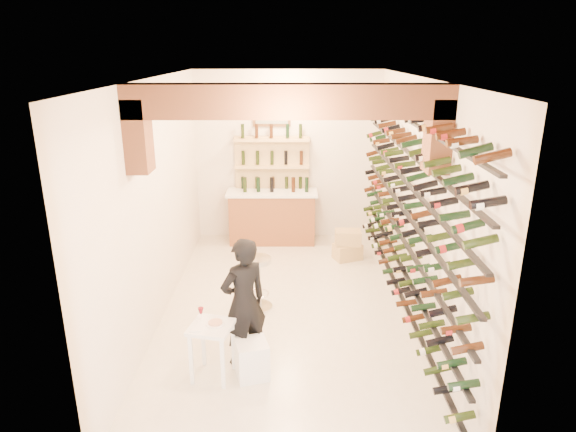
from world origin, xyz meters
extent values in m
plane|color=beige|center=(0.00, 0.00, 0.00)|extent=(6.00, 6.00, 0.00)
cube|color=silver|center=(0.00, 3.00, 1.60)|extent=(3.50, 0.02, 3.20)
cube|color=silver|center=(0.00, -3.00, 1.60)|extent=(3.50, 0.02, 3.20)
cube|color=silver|center=(-1.75, 0.00, 1.60)|extent=(0.02, 6.00, 3.20)
cube|color=silver|center=(1.75, 0.00, 1.60)|extent=(0.02, 6.00, 3.20)
cube|color=brown|center=(0.00, 0.00, 3.20)|extent=(3.50, 6.00, 0.02)
cube|color=#9A5836|center=(0.00, -1.00, 3.02)|extent=(3.50, 0.35, 0.36)
cube|color=#9A5836|center=(-1.63, -1.00, 2.65)|extent=(0.24, 0.35, 0.80)
cube|color=#9A5836|center=(1.63, -1.00, 2.65)|extent=(0.24, 0.35, 0.80)
cube|color=black|center=(1.59, 0.00, 0.25)|extent=(0.06, 5.70, 0.03)
cube|color=black|center=(1.59, 0.00, 0.65)|extent=(0.06, 5.70, 0.03)
cube|color=black|center=(1.59, 0.00, 1.05)|extent=(0.06, 5.70, 0.03)
cube|color=black|center=(1.59, 0.00, 1.45)|extent=(0.06, 5.70, 0.03)
cube|color=black|center=(1.59, 0.00, 1.85)|extent=(0.06, 5.70, 0.03)
cube|color=black|center=(1.59, 0.00, 2.25)|extent=(0.06, 5.70, 0.03)
cube|color=black|center=(1.59, 0.00, 2.65)|extent=(0.06, 5.70, 0.03)
cube|color=brown|center=(-0.30, 2.65, 0.48)|extent=(1.60, 0.55, 0.96)
cube|color=white|center=(-0.30, 2.65, 0.98)|extent=(1.70, 0.62, 0.05)
cube|color=tan|center=(-0.30, 2.92, 1.00)|extent=(1.40, 0.10, 2.00)
cube|color=tan|center=(-0.30, 2.82, 0.45)|extent=(1.40, 0.28, 0.04)
cube|color=tan|center=(-0.30, 2.82, 0.95)|extent=(1.40, 0.28, 0.04)
cube|color=tan|center=(-0.30, 2.82, 1.45)|extent=(1.40, 0.28, 0.04)
cube|color=tan|center=(-0.30, 2.82, 1.95)|extent=(1.40, 0.28, 0.04)
cube|color=brown|center=(-0.30, 2.97, 2.45)|extent=(0.70, 0.04, 0.55)
cube|color=#99998C|center=(-0.30, 2.94, 2.45)|extent=(0.60, 0.01, 0.45)
cube|color=white|center=(-0.85, -1.57, 0.64)|extent=(0.54, 0.54, 0.04)
cube|color=white|center=(-1.07, -1.71, 0.31)|extent=(0.04, 0.04, 0.61)
cube|color=white|center=(-0.71, -1.79, 0.31)|extent=(0.04, 0.04, 0.61)
cube|color=white|center=(-0.99, -1.36, 0.31)|extent=(0.04, 0.04, 0.61)
cube|color=white|center=(-0.63, -1.44, 0.31)|extent=(0.04, 0.04, 0.61)
cylinder|color=white|center=(-0.80, -1.56, 0.66)|extent=(0.21, 0.21, 0.01)
cylinder|color=#BF7266|center=(-0.80, -1.56, 0.68)|extent=(0.16, 0.16, 0.02)
cube|color=white|center=(-1.00, -1.68, 0.66)|extent=(0.12, 0.12, 0.01)
cylinder|color=white|center=(-0.98, -1.44, 0.66)|extent=(0.06, 0.06, 0.00)
cylinder|color=white|center=(-0.98, -1.44, 0.70)|extent=(0.01, 0.01, 0.08)
cone|color=#5B0712|center=(-0.98, -1.44, 0.76)|extent=(0.06, 0.06, 0.07)
cube|color=white|center=(-0.41, -1.57, 0.22)|extent=(0.43, 0.43, 0.43)
imported|color=black|center=(-0.51, -1.29, 0.78)|extent=(0.69, 0.63, 1.57)
cylinder|color=silver|center=(-0.42, 0.02, 0.02)|extent=(0.40, 0.40, 0.03)
cylinder|color=silver|center=(-0.42, 0.02, 0.37)|extent=(0.08, 0.08, 0.70)
cylinder|color=silver|center=(-0.42, 0.02, 0.74)|extent=(0.38, 0.38, 0.07)
torus|color=silver|center=(-0.42, 0.02, 0.22)|extent=(0.30, 0.30, 0.02)
cube|color=tan|center=(1.05, 1.80, 0.14)|extent=(0.55, 0.47, 0.28)
cube|color=tan|center=(1.05, 1.80, 0.41)|extent=(0.45, 0.32, 0.26)
camera|label=1|loc=(0.00, -6.46, 3.55)|focal=31.46mm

